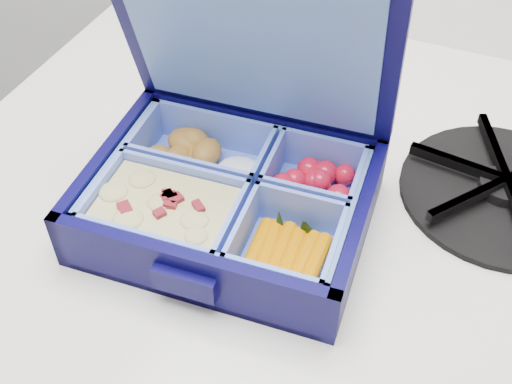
% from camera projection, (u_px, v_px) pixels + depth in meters
% --- Properties ---
extents(bento_box, '(0.23, 0.19, 0.05)m').
position_uv_depth(bento_box, '(229.00, 200.00, 0.52)').
color(bento_box, '#060437').
rests_on(bento_box, stove).
extents(burner_grate, '(0.20, 0.20, 0.03)m').
position_uv_depth(burner_grate, '(505.00, 185.00, 0.55)').
color(burner_grate, black).
rests_on(burner_grate, stove).
extents(fork, '(0.07, 0.18, 0.01)m').
position_uv_depth(fork, '(286.00, 130.00, 0.61)').
color(fork, silver).
rests_on(fork, stove).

